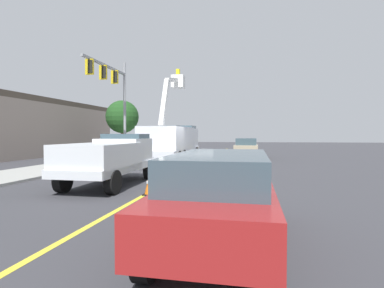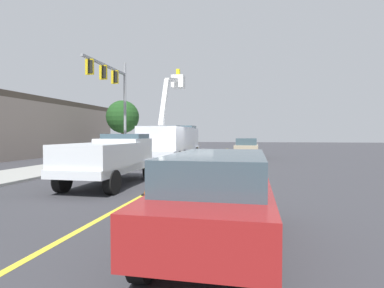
{
  "view_description": "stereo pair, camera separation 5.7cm",
  "coord_description": "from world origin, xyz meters",
  "px_view_note": "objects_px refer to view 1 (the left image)",
  "views": [
    {
      "loc": [
        -18.23,
        -2.56,
        2.06
      ],
      "look_at": [
        1.7,
        0.25,
        1.4
      ],
      "focal_mm": 28.93,
      "sensor_mm": 36.0,
      "label": 1
    },
    {
      "loc": [
        -18.22,
        -2.62,
        2.06
      ],
      "look_at": [
        1.7,
        0.25,
        1.4
      ],
      "focal_mm": 28.93,
      "sensor_mm": 36.0,
      "label": 2
    }
  ],
  "objects_px": {
    "traffic_cone_mid_front": "(208,154)",
    "utility_bucket_truck": "(172,140)",
    "service_pickup_truck": "(111,157)",
    "traffic_cone_leading": "(149,185)",
    "passing_minivan": "(246,147)",
    "trailing_sedan": "(220,192)",
    "traffic_signal_mast": "(114,89)"
  },
  "relations": [
    {
      "from": "traffic_cone_mid_front",
      "to": "utility_bucket_truck",
      "type": "bearing_deg",
      "value": 147.75
    },
    {
      "from": "utility_bucket_truck",
      "to": "service_pickup_truck",
      "type": "distance_m",
      "value": 9.49
    },
    {
      "from": "utility_bucket_truck",
      "to": "traffic_cone_mid_front",
      "type": "relative_size",
      "value": 9.79
    },
    {
      "from": "utility_bucket_truck",
      "to": "traffic_cone_leading",
      "type": "xyz_separation_m",
      "value": [
        -11.21,
        -1.53,
        -1.27
      ]
    },
    {
      "from": "service_pickup_truck",
      "to": "passing_minivan",
      "type": "bearing_deg",
      "value": -21.13
    },
    {
      "from": "trailing_sedan",
      "to": "traffic_cone_mid_front",
      "type": "height_order",
      "value": "trailing_sedan"
    },
    {
      "from": "service_pickup_truck",
      "to": "traffic_cone_mid_front",
      "type": "relative_size",
      "value": 6.71
    },
    {
      "from": "service_pickup_truck",
      "to": "passing_minivan",
      "type": "distance_m",
      "value": 16.28
    },
    {
      "from": "passing_minivan",
      "to": "traffic_cone_leading",
      "type": "bearing_deg",
      "value": 167.37
    },
    {
      "from": "utility_bucket_truck",
      "to": "trailing_sedan",
      "type": "xyz_separation_m",
      "value": [
        -15.51,
        -4.12,
        -0.63
      ]
    },
    {
      "from": "service_pickup_truck",
      "to": "traffic_signal_mast",
      "type": "relative_size",
      "value": 0.73
    },
    {
      "from": "traffic_cone_leading",
      "to": "traffic_cone_mid_front",
      "type": "xyz_separation_m",
      "value": [
        14.68,
        -0.66,
        0.08
      ]
    },
    {
      "from": "traffic_cone_leading",
      "to": "traffic_cone_mid_front",
      "type": "height_order",
      "value": "traffic_cone_mid_front"
    },
    {
      "from": "service_pickup_truck",
      "to": "traffic_cone_leading",
      "type": "xyz_separation_m",
      "value": [
        -1.74,
        -2.08,
        -0.78
      ]
    },
    {
      "from": "service_pickup_truck",
      "to": "traffic_signal_mast",
      "type": "xyz_separation_m",
      "value": [
        10.5,
        4.15,
        4.33
      ]
    },
    {
      "from": "service_pickup_truck",
      "to": "utility_bucket_truck",
      "type": "bearing_deg",
      "value": -3.27
    },
    {
      "from": "passing_minivan",
      "to": "traffic_cone_leading",
      "type": "relative_size",
      "value": 7.03
    },
    {
      "from": "trailing_sedan",
      "to": "traffic_cone_leading",
      "type": "distance_m",
      "value": 5.06
    },
    {
      "from": "utility_bucket_truck",
      "to": "service_pickup_truck",
      "type": "xyz_separation_m",
      "value": [
        -9.47,
        0.54,
        -0.49
      ]
    },
    {
      "from": "utility_bucket_truck",
      "to": "trailing_sedan",
      "type": "bearing_deg",
      "value": -165.12
    },
    {
      "from": "passing_minivan",
      "to": "traffic_signal_mast",
      "type": "xyz_separation_m",
      "value": [
        -4.68,
        10.02,
        4.47
      ]
    },
    {
      "from": "passing_minivan",
      "to": "utility_bucket_truck",
      "type": "bearing_deg",
      "value": 137.02
    },
    {
      "from": "service_pickup_truck",
      "to": "passing_minivan",
      "type": "relative_size",
      "value": 1.17
    },
    {
      "from": "passing_minivan",
      "to": "trailing_sedan",
      "type": "height_order",
      "value": "same"
    },
    {
      "from": "passing_minivan",
      "to": "traffic_signal_mast",
      "type": "bearing_deg",
      "value": 115.04
    },
    {
      "from": "service_pickup_truck",
      "to": "passing_minivan",
      "type": "xyz_separation_m",
      "value": [
        15.18,
        -5.87,
        -0.15
      ]
    },
    {
      "from": "passing_minivan",
      "to": "service_pickup_truck",
      "type": "bearing_deg",
      "value": 158.87
    },
    {
      "from": "utility_bucket_truck",
      "to": "traffic_cone_mid_front",
      "type": "distance_m",
      "value": 4.27
    },
    {
      "from": "utility_bucket_truck",
      "to": "traffic_signal_mast",
      "type": "xyz_separation_m",
      "value": [
        1.04,
        4.69,
        3.84
      ]
    },
    {
      "from": "trailing_sedan",
      "to": "traffic_cone_mid_front",
      "type": "xyz_separation_m",
      "value": [
        18.98,
        1.93,
        -0.55
      ]
    },
    {
      "from": "traffic_cone_mid_front",
      "to": "traffic_signal_mast",
      "type": "relative_size",
      "value": 0.11
    },
    {
      "from": "traffic_cone_leading",
      "to": "service_pickup_truck",
      "type": "bearing_deg",
      "value": 49.97
    }
  ]
}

